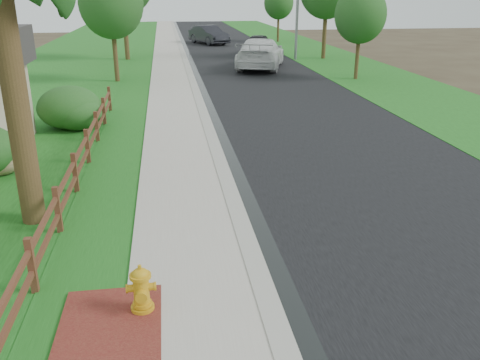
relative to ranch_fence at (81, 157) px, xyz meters
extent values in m
plane|color=#372B1E|center=(3.60, -6.40, -0.62)|extent=(120.00, 120.00, 0.00)
cube|color=black|center=(8.20, 28.60, -0.61)|extent=(8.00, 90.00, 0.02)
cube|color=gray|center=(4.00, 28.60, -0.56)|extent=(0.40, 90.00, 0.12)
cube|color=black|center=(4.35, 28.60, -0.60)|extent=(0.50, 90.00, 0.00)
cube|color=#A69D90|center=(2.70, 28.60, -0.57)|extent=(2.20, 90.00, 0.10)
cube|color=#1A4F16|center=(0.80, 28.60, -0.59)|extent=(1.60, 90.00, 0.06)
cube|color=#1A4F16|center=(-4.40, 28.60, -0.60)|extent=(9.00, 90.00, 0.04)
cube|color=#1A4F16|center=(15.10, 28.60, -0.60)|extent=(6.00, 90.00, 0.04)
cube|color=maroon|center=(1.40, -7.40, -0.56)|extent=(1.60, 2.40, 0.11)
cube|color=#512A1B|center=(0.00, -6.00, -0.07)|extent=(0.12, 0.12, 1.10)
cube|color=#512A1B|center=(0.00, -3.60, -0.07)|extent=(0.12, 0.12, 1.10)
cube|color=#512A1B|center=(0.00, -1.20, -0.07)|extent=(0.12, 0.12, 1.10)
cube|color=#512A1B|center=(0.00, 1.20, -0.07)|extent=(0.12, 0.12, 1.10)
cube|color=#512A1B|center=(0.00, 3.60, -0.07)|extent=(0.12, 0.12, 1.10)
cube|color=#512A1B|center=(0.00, 6.00, -0.07)|extent=(0.12, 0.12, 1.10)
cube|color=#512A1B|center=(0.00, 8.40, -0.07)|extent=(0.12, 0.12, 1.10)
cube|color=#512A1B|center=(0.00, -7.20, -0.17)|extent=(0.08, 2.35, 0.10)
cube|color=#512A1B|center=(0.00, -7.20, 0.23)|extent=(0.08, 2.35, 0.10)
cube|color=#512A1B|center=(0.00, -4.80, -0.17)|extent=(0.08, 2.35, 0.10)
cube|color=#512A1B|center=(0.00, -4.80, 0.23)|extent=(0.08, 2.35, 0.10)
cube|color=#512A1B|center=(0.00, -2.40, -0.17)|extent=(0.08, 2.35, 0.10)
cube|color=#512A1B|center=(0.00, -2.40, 0.23)|extent=(0.08, 2.35, 0.10)
cube|color=#512A1B|center=(0.00, 0.00, -0.17)|extent=(0.08, 2.35, 0.10)
cube|color=#512A1B|center=(0.00, 0.00, 0.23)|extent=(0.08, 2.35, 0.10)
cube|color=#512A1B|center=(0.00, 2.40, -0.17)|extent=(0.08, 2.35, 0.10)
cube|color=#512A1B|center=(0.00, 2.40, 0.23)|extent=(0.08, 2.35, 0.10)
cube|color=#512A1B|center=(0.00, 4.80, -0.17)|extent=(0.08, 2.35, 0.10)
cube|color=#512A1B|center=(0.00, 4.80, 0.23)|extent=(0.08, 2.35, 0.10)
cube|color=#512A1B|center=(0.00, 7.20, -0.17)|extent=(0.08, 2.35, 0.10)
cube|color=#512A1B|center=(0.00, 7.20, 0.23)|extent=(0.08, 2.35, 0.10)
cylinder|color=#3E2F19|center=(-0.70, -2.90, 2.13)|extent=(0.52, 0.52, 5.50)
cylinder|color=#C08816|center=(1.90, -6.89, -0.48)|extent=(0.38, 0.38, 0.07)
cylinder|color=#C08816|center=(1.90, -6.89, -0.18)|extent=(0.26, 0.26, 0.59)
cylinder|color=#C08816|center=(1.90, -6.89, -0.40)|extent=(0.32, 0.32, 0.06)
cylinder|color=#C08816|center=(1.90, -6.89, 0.12)|extent=(0.35, 0.35, 0.06)
ellipsoid|color=#C08816|center=(1.90, -6.89, 0.14)|extent=(0.28, 0.28, 0.21)
cylinder|color=#C08816|center=(1.90, -6.89, 0.27)|extent=(0.06, 0.06, 0.08)
cylinder|color=#C08816|center=(1.90, -7.06, -0.14)|extent=(0.17, 0.14, 0.17)
cylinder|color=#C08816|center=(1.71, -6.90, -0.10)|extent=(0.15, 0.14, 0.14)
cylinder|color=#C08816|center=(2.09, -6.89, -0.10)|extent=(0.15, 0.14, 0.14)
imported|color=silver|center=(8.87, 20.19, 0.39)|extent=(4.67, 7.34, 1.98)
imported|color=black|center=(10.20, 28.05, 0.22)|extent=(3.09, 5.11, 1.63)
imported|color=black|center=(6.83, 36.84, 0.27)|extent=(3.83, 5.52, 1.73)
ellipsoid|color=#1B4C1B|center=(-0.90, 5.42, 0.04)|extent=(2.11, 2.11, 1.31)
ellipsoid|color=#1B4C1B|center=(-1.24, 5.73, 0.20)|extent=(2.75, 2.75, 1.63)
cylinder|color=#3E2F19|center=(-0.30, 16.18, 1.28)|extent=(0.26, 0.26, 3.80)
ellipsoid|color=#1B4C1B|center=(-0.30, 16.18, 3.73)|extent=(3.56, 3.56, 3.91)
cylinder|color=#3E2F19|center=(13.67, 14.94, 1.00)|extent=(0.22, 0.22, 3.23)
ellipsoid|color=#1B4C1B|center=(13.67, 14.94, 3.07)|extent=(2.95, 2.95, 3.24)
cylinder|color=#3E2F19|center=(-0.30, 26.00, 1.89)|extent=(0.34, 0.34, 5.01)
cylinder|color=#3E2F19|center=(14.59, 24.46, 1.63)|extent=(0.31, 0.31, 4.49)
cylinder|color=#3E2F19|center=(13.96, 37.93, 1.03)|extent=(0.23, 0.23, 3.30)
ellipsoid|color=#1B4C1B|center=(13.96, 37.93, 3.16)|extent=(2.92, 2.92, 3.21)
camera|label=1|loc=(2.47, -14.15, 4.45)|focal=38.00mm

